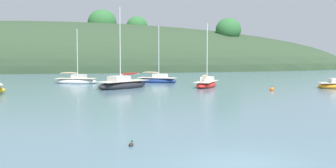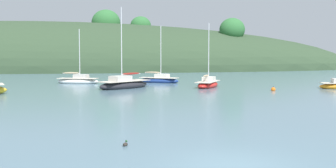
{
  "view_description": "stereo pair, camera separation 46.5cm",
  "coord_description": "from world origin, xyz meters",
  "px_view_note": "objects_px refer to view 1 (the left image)",
  "views": [
    {
      "loc": [
        -4.13,
        -13.36,
        3.71
      ],
      "look_at": [
        0.0,
        20.0,
        1.2
      ],
      "focal_mm": 44.83,
      "sensor_mm": 36.0,
      "label": 1
    },
    {
      "loc": [
        -3.67,
        -13.41,
        3.71
      ],
      "look_at": [
        0.0,
        20.0,
        1.2
      ],
      "focal_mm": 44.83,
      "sensor_mm": 36.0,
      "label": 2
    }
  ],
  "objects_px": {
    "sailboat_orange_cutter": "(76,81)",
    "mooring_buoy_channel": "(272,89)",
    "sailboat_red_portside": "(206,84)",
    "sailboat_cream_ketch": "(122,84)",
    "duck_straggler": "(131,144)",
    "sailboat_yellow_far": "(157,80)"
  },
  "relations": [
    {
      "from": "sailboat_cream_ketch",
      "to": "mooring_buoy_channel",
      "type": "xyz_separation_m",
      "value": [
        14.53,
        -4.59,
        -0.28
      ]
    },
    {
      "from": "sailboat_yellow_far",
      "to": "sailboat_cream_ketch",
      "type": "relative_size",
      "value": 0.84
    },
    {
      "from": "mooring_buoy_channel",
      "to": "duck_straggler",
      "type": "relative_size",
      "value": 1.29
    },
    {
      "from": "sailboat_orange_cutter",
      "to": "duck_straggler",
      "type": "relative_size",
      "value": 16.13
    },
    {
      "from": "sailboat_red_portside",
      "to": "sailboat_orange_cutter",
      "type": "height_order",
      "value": "sailboat_red_portside"
    },
    {
      "from": "sailboat_red_portside",
      "to": "sailboat_yellow_far",
      "type": "bearing_deg",
      "value": 121.88
    },
    {
      "from": "sailboat_yellow_far",
      "to": "sailboat_red_portside",
      "type": "relative_size",
      "value": 1.02
    },
    {
      "from": "sailboat_red_portside",
      "to": "sailboat_orange_cutter",
      "type": "relative_size",
      "value": 1.05
    },
    {
      "from": "sailboat_cream_ketch",
      "to": "duck_straggler",
      "type": "distance_m",
      "value": 27.41
    },
    {
      "from": "duck_straggler",
      "to": "sailboat_cream_ketch",
      "type": "bearing_deg",
      "value": 89.86
    },
    {
      "from": "sailboat_cream_ketch",
      "to": "sailboat_orange_cutter",
      "type": "relative_size",
      "value": 1.28
    },
    {
      "from": "mooring_buoy_channel",
      "to": "duck_straggler",
      "type": "xyz_separation_m",
      "value": [
        -14.6,
        -22.82,
        -0.07
      ]
    },
    {
      "from": "sailboat_orange_cutter",
      "to": "duck_straggler",
      "type": "xyz_separation_m",
      "value": [
        5.4,
        -34.95,
        -0.29
      ]
    },
    {
      "from": "sailboat_orange_cutter",
      "to": "mooring_buoy_channel",
      "type": "distance_m",
      "value": 23.39
    },
    {
      "from": "sailboat_orange_cutter",
      "to": "sailboat_yellow_far",
      "type": "bearing_deg",
      "value": 1.73
    },
    {
      "from": "mooring_buoy_channel",
      "to": "duck_straggler",
      "type": "distance_m",
      "value": 27.09
    },
    {
      "from": "sailboat_orange_cutter",
      "to": "duck_straggler",
      "type": "height_order",
      "value": "sailboat_orange_cutter"
    },
    {
      "from": "sailboat_cream_ketch",
      "to": "sailboat_orange_cutter",
      "type": "bearing_deg",
      "value": 125.97
    },
    {
      "from": "sailboat_yellow_far",
      "to": "mooring_buoy_channel",
      "type": "relative_size",
      "value": 13.4
    },
    {
      "from": "sailboat_cream_ketch",
      "to": "duck_straggler",
      "type": "height_order",
      "value": "sailboat_cream_ketch"
    },
    {
      "from": "sailboat_red_portside",
      "to": "sailboat_orange_cutter",
      "type": "xyz_separation_m",
      "value": [
        -14.53,
        7.15,
        -0.0
      ]
    },
    {
      "from": "sailboat_orange_cutter",
      "to": "mooring_buoy_channel",
      "type": "height_order",
      "value": "sailboat_orange_cutter"
    }
  ]
}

